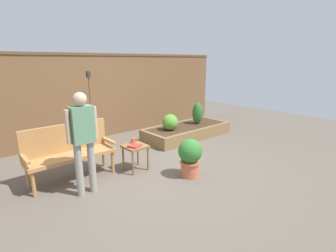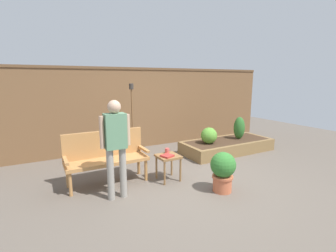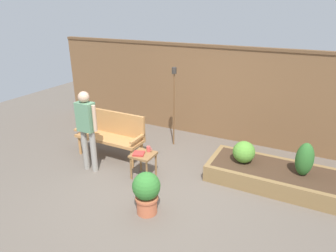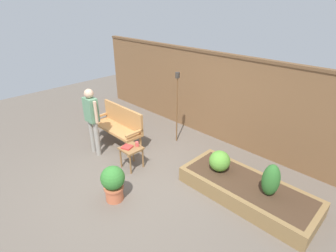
{
  "view_description": "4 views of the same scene",
  "coord_description": "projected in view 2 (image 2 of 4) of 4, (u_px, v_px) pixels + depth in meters",
  "views": [
    {
      "loc": [
        -2.8,
        -3.48,
        1.99
      ],
      "look_at": [
        0.62,
        0.47,
        0.62
      ],
      "focal_mm": 27.01,
      "sensor_mm": 36.0,
      "label": 1
    },
    {
      "loc": [
        -2.47,
        -3.58,
        1.87
      ],
      "look_at": [
        -0.24,
        0.51,
        0.97
      ],
      "focal_mm": 26.21,
      "sensor_mm": 36.0,
      "label": 2
    },
    {
      "loc": [
        2.16,
        -3.8,
        2.93
      ],
      "look_at": [
        -0.05,
        0.54,
        0.97
      ],
      "focal_mm": 31.7,
      "sensor_mm": 36.0,
      "label": 3
    },
    {
      "loc": [
        3.47,
        -2.57,
        3.26
      ],
      "look_at": [
        0.04,
        0.87,
        0.9
      ],
      "focal_mm": 28.17,
      "sensor_mm": 36.0,
      "label": 4
    }
  ],
  "objects": [
    {
      "name": "ground_plane",
      "position": [
        192.0,
        180.0,
        4.6
      ],
      "size": [
        14.0,
        14.0,
        0.0
      ],
      "primitive_type": "plane",
      "color": "#60564C"
    },
    {
      "name": "fence_back",
      "position": [
        139.0,
        108.0,
        6.63
      ],
      "size": [
        8.4,
        0.14,
        2.16
      ],
      "color": "brown",
      "rests_on": "ground_plane"
    },
    {
      "name": "garden_bench",
      "position": [
        106.0,
        153.0,
        4.42
      ],
      "size": [
        1.44,
        0.48,
        0.94
      ],
      "color": "#B77F47",
      "rests_on": "ground_plane"
    },
    {
      "name": "side_table",
      "position": [
        168.0,
        160.0,
        4.53
      ],
      "size": [
        0.4,
        0.4,
        0.48
      ],
      "color": "olive",
      "rests_on": "ground_plane"
    },
    {
      "name": "cup_on_table",
      "position": [
        167.0,
        151.0,
        4.64
      ],
      "size": [
        0.11,
        0.07,
        0.1
      ],
      "color": "#CC4C47",
      "rests_on": "side_table"
    },
    {
      "name": "book_on_table",
      "position": [
        167.0,
        156.0,
        4.44
      ],
      "size": [
        0.25,
        0.24,
        0.03
      ],
      "primitive_type": "cube",
      "rotation": [
        0.0,
        0.0,
        0.34
      ],
      "color": "#B2332D",
      "rests_on": "side_table"
    },
    {
      "name": "potted_boxwood",
      "position": [
        223.0,
        170.0,
        4.07
      ],
      "size": [
        0.42,
        0.42,
        0.68
      ],
      "color": "#C66642",
      "rests_on": "ground_plane"
    },
    {
      "name": "raised_planter_bed",
      "position": [
        227.0,
        146.0,
        6.37
      ],
      "size": [
        2.4,
        1.0,
        0.3
      ],
      "color": "olive",
      "rests_on": "ground_plane"
    },
    {
      "name": "shrub_near_bench",
      "position": [
        209.0,
        136.0,
        6.0
      ],
      "size": [
        0.4,
        0.4,
        0.4
      ],
      "color": "brown",
      "rests_on": "raised_planter_bed"
    },
    {
      "name": "shrub_far_corner",
      "position": [
        239.0,
        128.0,
        6.45
      ],
      "size": [
        0.29,
        0.29,
        0.59
      ],
      "color": "brown",
      "rests_on": "raised_planter_bed"
    },
    {
      "name": "tiki_torch",
      "position": [
        132.0,
        108.0,
        5.63
      ],
      "size": [
        0.1,
        0.1,
        1.76
      ],
      "color": "brown",
      "rests_on": "ground_plane"
    },
    {
      "name": "person_by_bench",
      "position": [
        116.0,
        141.0,
        3.74
      ],
      "size": [
        0.47,
        0.2,
        1.56
      ],
      "color": "gray",
      "rests_on": "ground_plane"
    }
  ]
}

